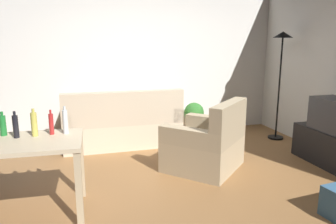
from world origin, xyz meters
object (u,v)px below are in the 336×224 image
(tv, at_px, (336,115))
(bottle_squat, at_px, (34,124))
(tv_stand, at_px, (332,148))
(desk, at_px, (16,153))
(couch, at_px, (122,126))
(bottle_red, at_px, (51,124))
(torchiere_lamp, at_px, (281,56))
(bottle_clear, at_px, (65,122))
(bottle_dark, at_px, (16,126))
(potted_plant, at_px, (194,116))
(bottle_green, at_px, (3,125))
(armchair, at_px, (207,145))

(tv, relative_size, bottle_squat, 2.22)
(tv_stand, bearing_deg, desk, 94.24)
(desk, bearing_deg, couch, 60.13)
(tv_stand, bearing_deg, bottle_red, 92.22)
(tv_stand, bearing_deg, bottle_squat, 92.43)
(tv_stand, height_order, torchiere_lamp, torchiere_lamp)
(torchiere_lamp, distance_m, bottle_clear, 3.74)
(couch, xyz_separation_m, bottle_dark, (-1.25, -1.83, 0.57))
(torchiere_lamp, bearing_deg, bottle_clear, -157.19)
(torchiere_lamp, relative_size, potted_plant, 3.18)
(potted_plant, relative_size, bottle_squat, 2.11)
(tv, bearing_deg, bottle_red, 92.22)
(bottle_dark, bearing_deg, bottle_clear, 2.37)
(torchiere_lamp, height_order, desk, torchiere_lamp)
(bottle_red, bearing_deg, couch, 62.50)
(torchiere_lamp, distance_m, desk, 4.24)
(tv_stand, xyz_separation_m, bottle_red, (-3.54, -0.14, 0.63))
(bottle_dark, bearing_deg, desk, -90.43)
(couch, height_order, bottle_green, bottle_green)
(bottle_red, bearing_deg, potted_plant, 42.74)
(tv, xyz_separation_m, bottle_squat, (-3.70, -0.16, 0.18))
(tv_stand, relative_size, bottle_green, 4.63)
(tv_stand, distance_m, bottle_green, 4.04)
(tv, relative_size, bottle_red, 2.44)
(torchiere_lamp, bearing_deg, couch, 171.79)
(bottle_green, bearing_deg, bottle_squat, -18.94)
(bottle_dark, relative_size, bottle_clear, 0.93)
(couch, xyz_separation_m, bottle_red, (-0.94, -1.80, 0.56))
(bottle_red, distance_m, bottle_clear, 0.13)
(bottle_clear, bearing_deg, bottle_green, 170.68)
(couch, bearing_deg, armchair, 125.61)
(potted_plant, bearing_deg, bottle_clear, -135.36)
(desk, relative_size, bottle_red, 5.02)
(bottle_green, relative_size, bottle_red, 0.97)
(couch, relative_size, bottle_clear, 6.63)
(tv_stand, distance_m, bottle_clear, 3.47)
(tv_stand, bearing_deg, potted_plant, 32.58)
(torchiere_lamp, xyz_separation_m, potted_plant, (-1.26, 0.69, -1.08))
(tv_stand, distance_m, armchair, 1.71)
(torchiere_lamp, relative_size, bottle_clear, 6.52)
(bottle_clear, bearing_deg, tv_stand, 2.53)
(desk, distance_m, bottle_red, 0.41)
(bottle_red, bearing_deg, armchair, 14.79)
(couch, relative_size, desk, 1.49)
(armchair, height_order, bottle_squat, bottle_squat)
(couch, relative_size, bottle_red, 7.48)
(tv, xyz_separation_m, potted_plant, (-1.26, 1.97, -0.37))
(tv_stand, relative_size, tv, 1.83)
(tv, relative_size, torchiere_lamp, 0.33)
(torchiere_lamp, distance_m, armchair, 2.20)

